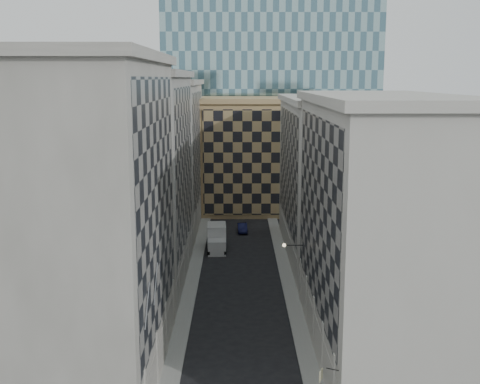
{
  "coord_description": "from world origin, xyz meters",
  "views": [
    {
      "loc": [
        -0.28,
        -31.43,
        21.9
      ],
      "look_at": [
        -0.07,
        13.77,
        13.33
      ],
      "focal_mm": 45.0,
      "sensor_mm": 36.0,
      "label": 1
    }
  ],
  "objects": [
    {
      "name": "bldg_right_b",
      "position": [
        10.89,
        42.0,
        9.85
      ],
      "size": [
        10.8,
        28.8,
        19.7
      ],
      "color": "#B3AFA4",
      "rests_on": "ground"
    },
    {
      "name": "bldg_right_a",
      "position": [
        10.88,
        15.0,
        10.32
      ],
      "size": [
        10.8,
        26.8,
        20.7
      ],
      "color": "#B3AFA4",
      "rests_on": "ground"
    },
    {
      "name": "church_tower",
      "position": [
        0.0,
        82.0,
        26.95
      ],
      "size": [
        7.2,
        7.2,
        51.5
      ],
      "color": "#2C2622",
      "rests_on": "ground"
    },
    {
      "name": "bldg_left_a",
      "position": [
        -10.88,
        11.0,
        11.82
      ],
      "size": [
        10.8,
        22.8,
        23.7
      ],
      "color": "gray",
      "rests_on": "ground"
    },
    {
      "name": "flagpoles_left",
      "position": [
        -5.9,
        6.0,
        8.0
      ],
      "size": [
        0.1,
        6.33,
        2.33
      ],
      "color": "gray",
      "rests_on": "ground"
    },
    {
      "name": "bldg_left_c",
      "position": [
        -10.88,
        55.0,
        10.83
      ],
      "size": [
        10.8,
        22.8,
        21.7
      ],
      "color": "gray",
      "rests_on": "ground"
    },
    {
      "name": "shop_sign",
      "position": [
        4.97,
        3.0,
        3.84
      ],
      "size": [
        1.23,
        0.64,
        0.76
      ],
      "rotation": [
        0.0,
        0.0,
        -0.43
      ],
      "color": "black",
      "rests_on": "ground"
    },
    {
      "name": "sidewalk_east",
      "position": [
        5.25,
        30.0,
        0.07
      ],
      "size": [
        1.5,
        100.0,
        0.15
      ],
      "primitive_type": "cube",
      "color": "gray",
      "rests_on": "ground"
    },
    {
      "name": "box_truck",
      "position": [
        -2.94,
        43.77,
        1.4
      ],
      "size": [
        2.61,
        5.94,
        3.21
      ],
      "rotation": [
        0.0,
        0.0,
        0.04
      ],
      "color": "beige",
      "rests_on": "ground"
    },
    {
      "name": "bracket_lamp",
      "position": [
        4.38,
        24.0,
        6.2
      ],
      "size": [
        1.98,
        0.36,
        0.36
      ],
      "color": "black",
      "rests_on": "ground"
    },
    {
      "name": "dark_car",
      "position": [
        0.45,
        52.9,
        0.64
      ],
      "size": [
        1.49,
        3.94,
        1.28
      ],
      "primitive_type": "imported",
      "rotation": [
        0.0,
        0.0,
        0.04
      ],
      "color": "black",
      "rests_on": "ground"
    },
    {
      "name": "sidewalk_west",
      "position": [
        -5.25,
        30.0,
        0.07
      ],
      "size": [
        1.5,
        100.0,
        0.15
      ],
      "primitive_type": "cube",
      "color": "gray",
      "rests_on": "ground"
    },
    {
      "name": "bldg_left_b",
      "position": [
        -10.88,
        33.0,
        11.32
      ],
      "size": [
        10.8,
        22.8,
        22.7
      ],
      "color": "gray",
      "rests_on": "ground"
    },
    {
      "name": "tan_block",
      "position": [
        2.0,
        67.9,
        9.44
      ],
      "size": [
        16.8,
        14.8,
        18.8
      ],
      "color": "tan",
      "rests_on": "ground"
    }
  ]
}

